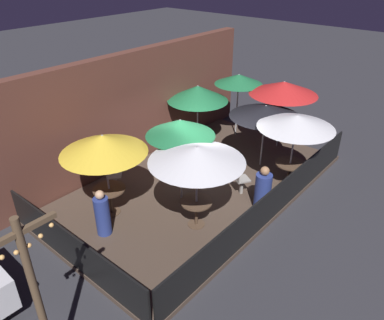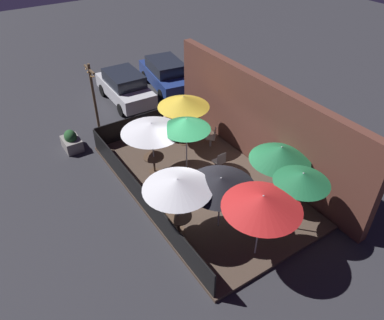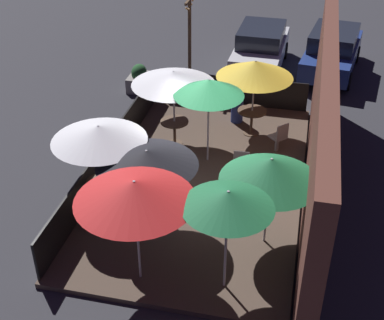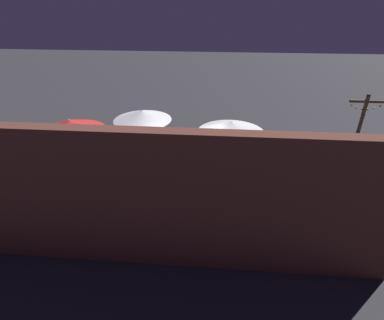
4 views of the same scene
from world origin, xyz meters
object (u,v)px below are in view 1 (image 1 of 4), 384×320
Objects in this scene: patio_umbrella_2 at (103,144)px; patio_chair_2 at (173,160)px; patio_umbrella_5 at (239,79)px; patio_chair_1 at (115,173)px; dining_table_1 at (290,167)px; patron_1 at (102,215)px; dining_table_2 at (110,194)px; patron_0 at (263,190)px; patio_umbrella_6 at (198,93)px; patio_umbrella_0 at (197,154)px; light_post at (36,294)px; patio_umbrella_4 at (180,128)px; patio_umbrella_7 at (284,88)px; patio_umbrella_1 at (296,121)px; patio_chair_0 at (240,178)px; dining_table_0 at (196,206)px; patio_umbrella_3 at (266,111)px.

patio_umbrella_2 is 2.43× the size of patio_chair_2.
patio_umbrella_5 reaches higher than patio_umbrella_2.
patio_umbrella_2 is at bearing 0.00° from patio_chair_1.
dining_table_1 is 0.70× the size of patron_1.
patron_0 reaches higher than dining_table_2.
patio_chair_2 is (-2.21, -0.85, -1.37)m from patio_umbrella_6.
patio_chair_2 is at bearing 121.30° from dining_table_1.
patio_umbrella_5 is at bearing 24.40° from patio_umbrella_0.
dining_table_1 is 7.74m from light_post.
patio_umbrella_0 is at bearing -155.60° from patio_umbrella_5.
light_post is (-3.33, -2.63, 1.11)m from dining_table_2.
patio_umbrella_2 is at bearing 38.32° from light_post.
patio_umbrella_6 is at bearing 11.04° from patio_umbrella_2.
dining_table_2 is (-1.72, 0.96, -1.57)m from patio_umbrella_4.
dining_table_2 is 4.03m from patron_0.
patio_umbrella_4 reaches higher than patio_umbrella_7.
patio_umbrella_1 is 7.66m from light_post.
patio_chair_0 is at bearing -43.10° from patio_umbrella_4.
patron_1 reaches higher than dining_table_2.
patio_umbrella_7 is at bearing 105.42° from patron_0.
dining_table_0 is 0.94× the size of dining_table_2.
patio_umbrella_0 is 0.97× the size of patio_umbrella_7.
dining_table_1 is 5.21m from dining_table_2.
patio_umbrella_4 reaches higher than patio_umbrella_1.
light_post reaches higher than dining_table_1.
dining_table_2 is (-4.71, -0.92, -1.29)m from patio_umbrella_6.
patio_umbrella_5 is (1.91, 3.21, 0.11)m from patio_umbrella_1.
light_post is at bearing -156.17° from patio_umbrella_6.
patron_1 is (-4.96, 2.39, -1.48)m from patio_umbrella_1.
patio_umbrella_4 is at bearing -29.14° from patio_umbrella_2.
patio_umbrella_7 is (6.37, -1.42, 0.11)m from patio_umbrella_2.
patio_umbrella_7 reaches higher than dining_table_2.
dining_table_2 is at bearing 160.78° from patio_umbrella_3.
patio_umbrella_5 reaches higher than patio_chair_2.
dining_table_1 is (0.00, 0.00, -1.46)m from patio_umbrella_1.
patio_chair_0 reaches higher than dining_table_1.
patio_umbrella_7 is 2.99m from dining_table_1.
light_post reaches higher than patio_umbrella_7.
patio_chair_0 is (1.87, -0.04, -0.05)m from dining_table_0.
patio_chair_0 is 1.00× the size of patio_chair_2.
patio_umbrella_3 is at bearing 68.45° from patio_umbrella_1.
patio_umbrella_3 is (0.49, 1.24, -0.16)m from patio_umbrella_1.
patio_umbrella_1 is at bearing -14.93° from patio_umbrella_0.
patio_chair_2 is 0.73× the size of patron_0.
patio_umbrella_7 is at bearing 7.14° from light_post.
patio_chair_0 is at bearing -168.83° from patio_umbrella_7.
patio_umbrella_5 is 1.88× the size of patron_1.
patio_umbrella_6 reaches higher than patio_umbrella_3.
patron_0 is at bearing -46.90° from dining_table_2.
dining_table_2 is 0.93× the size of patio_chair_1.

